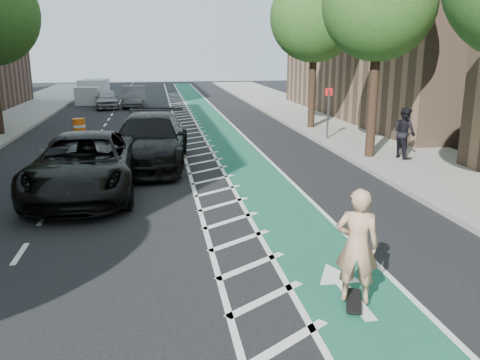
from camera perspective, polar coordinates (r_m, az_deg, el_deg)
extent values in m
plane|color=black|center=(11.38, -7.56, -7.23)|extent=(120.00, 120.00, 0.00)
cube|color=#175345|center=(21.25, -0.36, 3.10)|extent=(2.00, 90.00, 0.01)
cube|color=silver|center=(21.08, -4.40, 2.96)|extent=(1.40, 90.00, 0.01)
cube|color=gray|center=(23.13, 15.79, 3.66)|extent=(5.00, 90.00, 0.15)
cube|color=gray|center=(22.21, 10.03, 3.57)|extent=(0.12, 90.00, 0.16)
cylinder|color=#382619|center=(20.38, 14.43, 8.41)|extent=(0.36, 0.36, 4.40)
sphere|color=#23521B|center=(20.35, 15.09, 18.53)|extent=(4.20, 4.20, 4.20)
cylinder|color=#382619|center=(27.87, 7.83, 10.22)|extent=(0.36, 0.36, 4.40)
sphere|color=#23521B|center=(27.85, 8.09, 17.63)|extent=(4.20, 4.20, 4.20)
cylinder|color=#4C4C4C|center=(24.09, 9.84, 7.11)|extent=(0.08, 0.08, 2.40)
cube|color=red|center=(23.98, 9.95, 9.72)|extent=(0.35, 0.02, 0.35)
cube|color=black|center=(8.95, 12.65, -13.06)|extent=(0.54, 0.89, 0.03)
cylinder|color=black|center=(9.23, 12.06, -12.59)|extent=(0.06, 0.07, 0.07)
cylinder|color=black|center=(9.24, 13.18, -12.64)|extent=(0.06, 0.07, 0.07)
cylinder|color=black|center=(8.72, 12.02, -14.28)|extent=(0.06, 0.07, 0.07)
cylinder|color=black|center=(8.73, 13.22, -14.34)|extent=(0.06, 0.07, 0.07)
imported|color=tan|center=(8.54, 13.01, -7.19)|extent=(0.83, 0.69, 1.93)
imported|color=black|center=(15.68, -17.04, 1.68)|extent=(3.03, 6.43, 1.78)
imported|color=black|center=(19.06, -10.08, 4.40)|extent=(3.22, 6.65, 1.87)
imported|color=#939498|center=(38.83, -14.74, 8.79)|extent=(2.03, 4.15, 1.36)
imported|color=#59595E|center=(39.41, -11.83, 9.16)|extent=(1.65, 4.67, 1.54)
imported|color=black|center=(20.32, 17.98, 5.06)|extent=(0.91, 1.07, 1.94)
cube|color=silver|center=(43.88, -16.05, 9.60)|extent=(2.29, 3.11, 1.82)
cube|color=silver|center=(41.78, -16.66, 9.03)|extent=(1.96, 1.64, 1.37)
cylinder|color=black|center=(41.65, -17.85, 8.42)|extent=(0.29, 0.66, 0.64)
cylinder|color=black|center=(41.28, -15.62, 8.53)|extent=(0.29, 0.66, 0.64)
cylinder|color=black|center=(44.82, -16.83, 8.88)|extent=(0.29, 0.66, 0.64)
cylinder|color=black|center=(44.48, -14.75, 8.98)|extent=(0.29, 0.66, 0.64)
cylinder|color=#F15A0C|center=(16.10, -16.06, 0.38)|extent=(0.49, 0.49, 0.85)
cylinder|color=silver|center=(16.13, -16.02, -0.11)|extent=(0.50, 0.50, 0.11)
cylinder|color=silver|center=(16.07, -16.09, 0.81)|extent=(0.50, 0.50, 0.11)
cylinder|color=black|center=(16.20, -15.96, -1.02)|extent=(0.63, 0.63, 0.04)
cylinder|color=#DD5F0B|center=(20.63, -16.90, 3.24)|extent=(0.46, 0.46, 0.79)
cylinder|color=silver|center=(20.65, -16.88, 2.88)|extent=(0.47, 0.47, 0.11)
cylinder|color=silver|center=(20.61, -16.93, 3.55)|extent=(0.47, 0.47, 0.11)
cylinder|color=black|center=(20.70, -16.83, 2.21)|extent=(0.58, 0.58, 0.04)
cylinder|color=orange|center=(25.63, -17.60, 5.49)|extent=(0.57, 0.57, 0.99)
cylinder|color=silver|center=(25.65, -17.57, 5.13)|extent=(0.59, 0.59, 0.13)
cylinder|color=silver|center=(25.61, -17.62, 5.81)|extent=(0.59, 0.59, 0.13)
cylinder|color=black|center=(25.70, -17.52, 4.45)|extent=(0.73, 0.73, 0.04)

